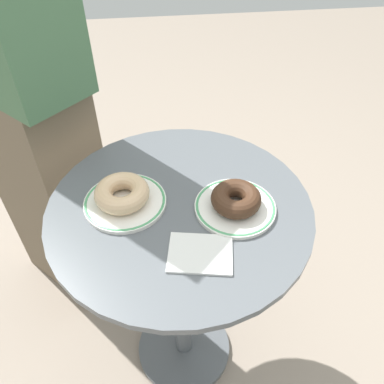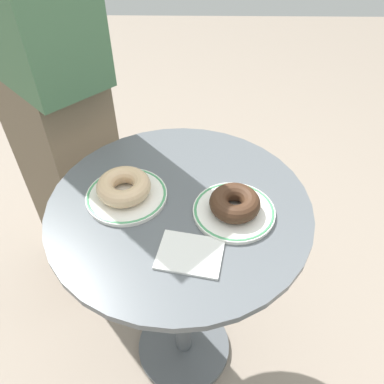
{
  "view_description": "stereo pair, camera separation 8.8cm",
  "coord_description": "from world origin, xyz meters",
  "px_view_note": "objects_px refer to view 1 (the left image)",
  "views": [
    {
      "loc": [
        -0.05,
        -0.63,
        1.4
      ],
      "look_at": [
        0.03,
        0.0,
        0.8
      ],
      "focal_mm": 35.72,
      "sensor_mm": 36.0,
      "label": 1
    },
    {
      "loc": [
        0.04,
        -0.63,
        1.4
      ],
      "look_at": [
        0.03,
        0.0,
        0.8
      ],
      "focal_mm": 35.72,
      "sensor_mm": 36.0,
      "label": 2
    }
  ],
  "objects_px": {
    "paper_napkin": "(200,253)",
    "person_figure": "(20,97)",
    "donut_glazed": "(122,193)",
    "donut_chocolate": "(236,199)",
    "plate_right": "(235,207)",
    "plate_left": "(125,202)",
    "cafe_table": "(182,267)"
  },
  "relations": [
    {
      "from": "paper_napkin",
      "to": "person_figure",
      "type": "height_order",
      "value": "person_figure"
    },
    {
      "from": "donut_glazed",
      "to": "donut_chocolate",
      "type": "relative_size",
      "value": 1.11
    },
    {
      "from": "paper_napkin",
      "to": "donut_glazed",
      "type": "bearing_deg",
      "value": 132.92
    },
    {
      "from": "plate_left",
      "to": "donut_glazed",
      "type": "bearing_deg",
      "value": 148.32
    },
    {
      "from": "cafe_table",
      "to": "donut_glazed",
      "type": "height_order",
      "value": "donut_glazed"
    },
    {
      "from": "person_figure",
      "to": "donut_chocolate",
      "type": "bearing_deg",
      "value": -39.06
    },
    {
      "from": "plate_right",
      "to": "person_figure",
      "type": "xyz_separation_m",
      "value": [
        -0.55,
        0.44,
        0.07
      ]
    },
    {
      "from": "cafe_table",
      "to": "donut_chocolate",
      "type": "relative_size",
      "value": 6.64
    },
    {
      "from": "plate_right",
      "to": "donut_chocolate",
      "type": "xyz_separation_m",
      "value": [
        0.0,
        -0.0,
        0.03
      ]
    },
    {
      "from": "cafe_table",
      "to": "plate_right",
      "type": "bearing_deg",
      "value": -13.18
    },
    {
      "from": "donut_chocolate",
      "to": "cafe_table",
      "type": "bearing_deg",
      "value": 166.82
    },
    {
      "from": "plate_left",
      "to": "donut_chocolate",
      "type": "height_order",
      "value": "donut_chocolate"
    },
    {
      "from": "plate_left",
      "to": "plate_right",
      "type": "height_order",
      "value": "same"
    },
    {
      "from": "plate_right",
      "to": "donut_glazed",
      "type": "height_order",
      "value": "donut_glazed"
    },
    {
      "from": "plate_left",
      "to": "person_figure",
      "type": "height_order",
      "value": "person_figure"
    },
    {
      "from": "plate_left",
      "to": "person_figure",
      "type": "bearing_deg",
      "value": 126.66
    },
    {
      "from": "cafe_table",
      "to": "paper_napkin",
      "type": "height_order",
      "value": "paper_napkin"
    },
    {
      "from": "donut_glazed",
      "to": "person_figure",
      "type": "distance_m",
      "value": 0.49
    },
    {
      "from": "donut_chocolate",
      "to": "person_figure",
      "type": "relative_size",
      "value": 0.07
    },
    {
      "from": "donut_glazed",
      "to": "paper_napkin",
      "type": "distance_m",
      "value": 0.23
    },
    {
      "from": "cafe_table",
      "to": "plate_left",
      "type": "distance_m",
      "value": 0.29
    },
    {
      "from": "donut_glazed",
      "to": "plate_right",
      "type": "bearing_deg",
      "value": -11.18
    },
    {
      "from": "cafe_table",
      "to": "plate_left",
      "type": "relative_size",
      "value": 3.95
    },
    {
      "from": "donut_chocolate",
      "to": "paper_napkin",
      "type": "xyz_separation_m",
      "value": [
        -0.1,
        -0.12,
        -0.03
      ]
    },
    {
      "from": "donut_chocolate",
      "to": "person_figure",
      "type": "distance_m",
      "value": 0.71
    },
    {
      "from": "donut_glazed",
      "to": "donut_chocolate",
      "type": "height_order",
      "value": "same"
    },
    {
      "from": "cafe_table",
      "to": "plate_right",
      "type": "distance_m",
      "value": 0.29
    },
    {
      "from": "person_figure",
      "to": "paper_napkin",
      "type": "bearing_deg",
      "value": -51.46
    },
    {
      "from": "plate_right",
      "to": "person_figure",
      "type": "height_order",
      "value": "person_figure"
    },
    {
      "from": "paper_napkin",
      "to": "person_figure",
      "type": "distance_m",
      "value": 0.72
    },
    {
      "from": "cafe_table",
      "to": "plate_right",
      "type": "height_order",
      "value": "plate_right"
    },
    {
      "from": "plate_left",
      "to": "donut_chocolate",
      "type": "relative_size",
      "value": 1.68
    }
  ]
}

